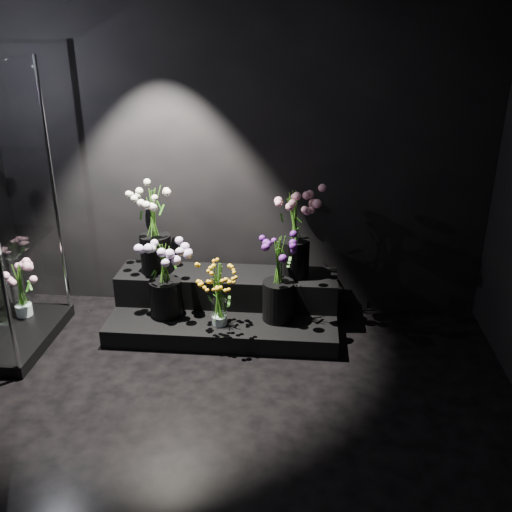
# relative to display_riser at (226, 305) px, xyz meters

# --- Properties ---
(floor) EXTENTS (4.00, 4.00, 0.00)m
(floor) POSITION_rel_display_riser_xyz_m (0.09, -1.64, -0.17)
(floor) COLOR black
(floor) RESTS_ON ground
(wall_back) EXTENTS (4.00, 0.00, 4.00)m
(wall_back) POSITION_rel_display_riser_xyz_m (0.09, 0.36, 1.23)
(wall_back) COLOR black
(wall_back) RESTS_ON floor
(display_riser) EXTENTS (1.81, 0.80, 0.40)m
(display_riser) POSITION_rel_display_riser_xyz_m (0.00, 0.00, 0.00)
(display_riser) COLOR black
(display_riser) RESTS_ON floor
(bouquet_orange_bells) EXTENTS (0.34, 0.34, 0.49)m
(bouquet_orange_bells) POSITION_rel_display_riser_xyz_m (-0.01, -0.30, 0.24)
(bouquet_orange_bells) COLOR white
(bouquet_orange_bells) RESTS_ON display_riser
(bouquet_lilac) EXTENTS (0.43, 0.43, 0.62)m
(bouquet_lilac) POSITION_rel_display_riser_xyz_m (-0.45, -0.18, 0.34)
(bouquet_lilac) COLOR black
(bouquet_lilac) RESTS_ON display_riser
(bouquet_purple) EXTENTS (0.39, 0.39, 0.70)m
(bouquet_purple) POSITION_rel_display_riser_xyz_m (0.44, -0.17, 0.36)
(bouquet_purple) COLOR black
(bouquet_purple) RESTS_ON display_riser
(bouquet_cream_roses) EXTENTS (0.47, 0.47, 0.75)m
(bouquet_cream_roses) POSITION_rel_display_riser_xyz_m (-0.58, 0.09, 0.67)
(bouquet_cream_roses) COLOR black
(bouquet_cream_roses) RESTS_ON display_riser
(bouquet_pink_roses) EXTENTS (0.39, 0.39, 0.74)m
(bouquet_pink_roses) POSITION_rel_display_riser_xyz_m (0.54, 0.13, 0.65)
(bouquet_pink_roses) COLOR black
(bouquet_pink_roses) RESTS_ON display_riser
(bouquet_case_base_pink) EXTENTS (0.32, 0.32, 0.45)m
(bouquet_case_base_pink) POSITION_rel_display_riser_xyz_m (-1.63, -0.20, 0.17)
(bouquet_case_base_pink) COLOR white
(bouquet_case_base_pink) RESTS_ON display_case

